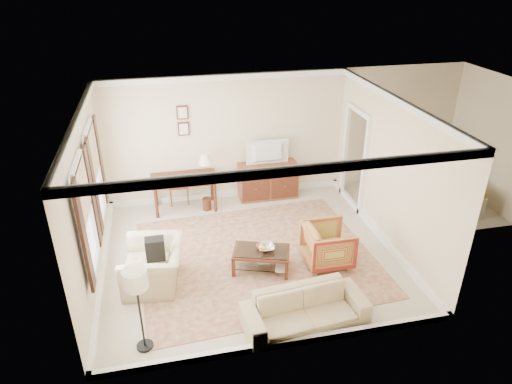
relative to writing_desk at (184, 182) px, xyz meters
name	(u,v)px	position (x,y,z in m)	size (l,w,h in m)	color
room_shell	(248,132)	(1.05, -2.04, 1.79)	(5.51, 5.01, 2.91)	beige
annex_bedroom	(429,189)	(5.54, -0.89, -0.34)	(3.00, 2.70, 2.90)	beige
window_front	(86,216)	(-1.65, -2.74, 0.87)	(0.12, 1.56, 1.80)	#CCB284
window_rear	(95,174)	(-1.65, -1.14, 0.87)	(0.12, 1.56, 1.80)	#CCB284
doorway	(354,160)	(3.76, -0.54, 0.40)	(0.10, 1.12, 2.25)	white
rug	(256,257)	(1.15, -2.21, -0.67)	(4.31, 3.69, 0.01)	maroon
writing_desk	(184,182)	(0.00, 0.00, 0.00)	(1.44, 0.72, 0.79)	#502516
desk_chair	(178,182)	(-0.12, 0.35, -0.15)	(0.45, 0.45, 1.05)	brown
desk_lamp	(206,165)	(0.50, 0.00, 0.36)	(0.32, 0.32, 0.50)	silver
framed_prints	(183,121)	(0.10, 0.43, 1.26)	(0.25, 0.04, 0.68)	#502516
sideboard	(268,181)	(1.95, 0.17, -0.26)	(1.36, 0.52, 0.84)	brown
tv	(268,146)	(1.95, 0.15, 0.63)	(0.94, 0.54, 0.12)	black
coffee_table	(261,255)	(1.16, -2.60, -0.36)	(1.13, 0.87, 0.42)	#502516
fruit_bowl	(266,247)	(1.24, -2.60, -0.20)	(0.42, 0.42, 0.10)	silver
book_a	(258,259)	(1.12, -2.51, -0.51)	(0.28, 0.04, 0.38)	brown
book_b	(276,267)	(1.37, -2.81, -0.52)	(0.28, 0.03, 0.38)	brown
striped_armchair	(328,243)	(2.40, -2.66, -0.25)	(0.83, 0.78, 0.86)	maroon
club_armchair	(153,260)	(-0.74, -2.59, -0.18)	(1.14, 0.74, 1.00)	tan
backpack	(155,248)	(-0.68, -2.61, 0.07)	(0.32, 0.22, 0.40)	black
sofa	(305,304)	(1.50, -4.10, -0.30)	(1.92, 0.56, 0.75)	tan
floor_lamp	(136,285)	(-0.93, -4.07, 0.46)	(0.34, 0.34, 1.38)	black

